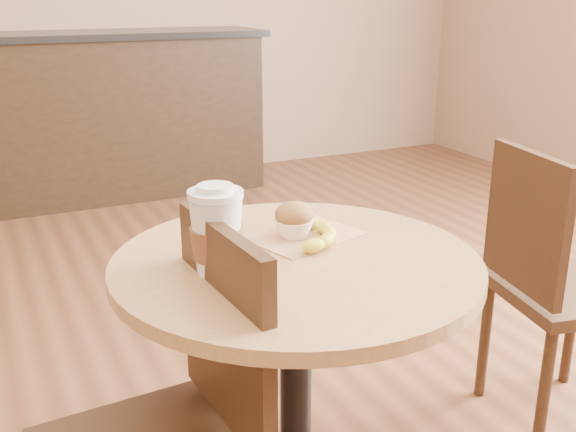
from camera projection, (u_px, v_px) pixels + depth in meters
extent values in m
cylinder|color=black|center=(296.00, 412.00, 1.52)|extent=(0.07, 0.07, 0.72)
cylinder|color=#A2784A|center=(296.00, 264.00, 1.41)|extent=(0.77, 0.77, 0.03)
cube|color=#382313|center=(226.00, 327.00, 1.28)|extent=(0.05, 0.37, 0.40)
cube|color=#382313|center=(568.00, 292.00, 2.00)|extent=(0.45, 0.45, 0.04)
cylinder|color=#382313|center=(571.00, 325.00, 2.26)|extent=(0.03, 0.03, 0.43)
cylinder|color=#382313|center=(544.00, 391.00, 1.88)|extent=(0.03, 0.03, 0.43)
cylinder|color=#382313|center=(485.00, 337.00, 2.18)|extent=(0.03, 0.03, 0.43)
cube|color=#382313|center=(527.00, 222.00, 1.89)|extent=(0.10, 0.36, 0.40)
cube|color=black|center=(85.00, 120.00, 4.26)|extent=(2.20, 0.60, 1.00)
cube|color=black|center=(77.00, 35.00, 4.10)|extent=(2.30, 0.65, 0.04)
cube|color=#B07C55|center=(304.00, 236.00, 1.53)|extent=(0.28, 0.24, 0.00)
cylinder|color=silver|center=(215.00, 194.00, 1.28)|extent=(0.11, 0.11, 0.01)
cylinder|color=silver|center=(215.00, 188.00, 1.28)|extent=(0.07, 0.07, 0.01)
cylinder|color=#074D2B|center=(221.00, 252.00, 1.26)|extent=(0.04, 0.01, 0.04)
ellipsoid|color=brown|center=(294.00, 214.00, 1.50)|extent=(0.09, 0.09, 0.06)
ellipsoid|color=beige|center=(294.00, 207.00, 1.50)|extent=(0.03, 0.03, 0.02)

